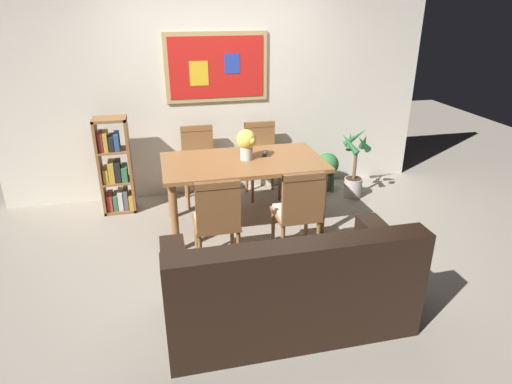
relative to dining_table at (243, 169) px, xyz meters
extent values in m
plane|color=gray|center=(-0.07, -0.49, -0.67)|extent=(12.00, 12.00, 0.00)
cube|color=silver|center=(-0.07, 1.12, 0.63)|extent=(5.20, 0.10, 2.60)
cube|color=tan|center=(-0.09, 1.05, 0.89)|extent=(1.21, 0.02, 0.80)
cube|color=red|center=(-0.09, 1.04, 0.89)|extent=(1.11, 0.01, 0.70)
cube|color=gold|center=(-0.30, 1.03, 0.83)|extent=(0.22, 0.00, 0.28)
cube|color=#263FA5|center=(0.09, 1.03, 0.93)|extent=(0.18, 0.00, 0.22)
cube|color=brown|center=(0.00, 0.00, 0.07)|extent=(1.66, 0.92, 0.04)
cylinder|color=brown|center=(-0.75, -0.38, -0.31)|extent=(0.07, 0.07, 0.72)
cylinder|color=brown|center=(0.75, -0.38, -0.31)|extent=(0.07, 0.07, 0.72)
cylinder|color=brown|center=(-0.75, 0.38, -0.31)|extent=(0.07, 0.07, 0.72)
cylinder|color=brown|center=(0.75, 0.38, -0.31)|extent=(0.07, 0.07, 0.72)
cube|color=brown|center=(-0.38, 0.73, -0.23)|extent=(0.40, 0.40, 0.03)
cube|color=beige|center=(-0.38, 0.73, -0.20)|extent=(0.36, 0.36, 0.03)
cylinder|color=brown|center=(-0.21, 0.90, -0.45)|extent=(0.04, 0.04, 0.42)
cylinder|color=brown|center=(-0.55, 0.90, -0.45)|extent=(0.04, 0.04, 0.42)
cylinder|color=brown|center=(-0.21, 0.56, -0.45)|extent=(0.04, 0.04, 0.42)
cylinder|color=brown|center=(-0.55, 0.56, -0.45)|extent=(0.04, 0.04, 0.42)
cube|color=brown|center=(-0.38, 0.91, 0.01)|extent=(0.38, 0.04, 0.46)
cube|color=brown|center=(-0.38, 0.91, 0.21)|extent=(0.38, 0.05, 0.06)
cube|color=brown|center=(-0.40, -0.71, -0.23)|extent=(0.40, 0.40, 0.03)
cube|color=beige|center=(-0.40, -0.71, -0.20)|extent=(0.36, 0.36, 0.03)
cylinder|color=brown|center=(-0.57, -0.88, -0.45)|extent=(0.04, 0.04, 0.42)
cylinder|color=brown|center=(-0.23, -0.88, -0.45)|extent=(0.04, 0.04, 0.42)
cylinder|color=brown|center=(-0.57, -0.54, -0.45)|extent=(0.04, 0.04, 0.42)
cylinder|color=brown|center=(-0.23, -0.54, -0.45)|extent=(0.04, 0.04, 0.42)
cube|color=brown|center=(-0.40, -0.89, 0.01)|extent=(0.38, 0.04, 0.46)
cube|color=brown|center=(-0.40, -0.89, 0.21)|extent=(0.38, 0.05, 0.06)
cube|color=brown|center=(0.40, 0.74, -0.23)|extent=(0.40, 0.40, 0.03)
cube|color=beige|center=(0.40, 0.74, -0.20)|extent=(0.36, 0.36, 0.03)
cylinder|color=brown|center=(0.57, 0.91, -0.45)|extent=(0.04, 0.04, 0.42)
cylinder|color=brown|center=(0.23, 0.91, -0.45)|extent=(0.04, 0.04, 0.42)
cylinder|color=brown|center=(0.57, 0.57, -0.45)|extent=(0.04, 0.04, 0.42)
cylinder|color=brown|center=(0.23, 0.57, -0.45)|extent=(0.04, 0.04, 0.42)
cube|color=brown|center=(0.40, 0.92, 0.01)|extent=(0.38, 0.04, 0.46)
cube|color=brown|center=(0.40, 0.92, 0.21)|extent=(0.38, 0.05, 0.06)
cube|color=brown|center=(0.36, -0.69, -0.23)|extent=(0.40, 0.40, 0.03)
cube|color=beige|center=(0.36, -0.69, -0.20)|extent=(0.36, 0.36, 0.03)
cylinder|color=brown|center=(0.19, -0.86, -0.45)|extent=(0.04, 0.04, 0.42)
cylinder|color=brown|center=(0.53, -0.86, -0.45)|extent=(0.04, 0.04, 0.42)
cylinder|color=brown|center=(0.19, -0.52, -0.45)|extent=(0.04, 0.04, 0.42)
cylinder|color=brown|center=(0.53, -0.52, -0.45)|extent=(0.04, 0.04, 0.42)
cube|color=brown|center=(0.36, -0.87, 0.01)|extent=(0.38, 0.04, 0.46)
cube|color=brown|center=(0.36, -0.87, 0.21)|extent=(0.38, 0.05, 0.06)
cube|color=black|center=(0.00, -1.57, -0.47)|extent=(1.80, 0.84, 0.40)
cube|color=black|center=(0.00, -1.89, -0.05)|extent=(1.80, 0.20, 0.44)
cube|color=black|center=(-0.81, -1.57, -0.16)|extent=(0.18, 0.80, 0.22)
cube|color=black|center=(0.81, -1.57, -0.16)|extent=(0.18, 0.80, 0.22)
cube|color=#8C6B4C|center=(-0.45, -1.75, -0.11)|extent=(0.32, 0.16, 0.33)
cube|color=maroon|center=(0.00, -1.75, -0.11)|extent=(0.32, 0.16, 0.33)
cube|color=#334C72|center=(0.45, -1.75, -0.11)|extent=(0.32, 0.16, 0.33)
cube|color=brown|center=(-1.50, 0.72, -0.11)|extent=(0.03, 0.28, 1.11)
cube|color=brown|center=(-1.17, 0.72, -0.11)|extent=(0.03, 0.28, 1.11)
cube|color=brown|center=(-1.33, 0.72, -0.65)|extent=(0.36, 0.28, 0.03)
cube|color=brown|center=(-1.33, 0.72, 0.42)|extent=(0.36, 0.28, 0.03)
cube|color=brown|center=(-1.33, 0.72, -0.30)|extent=(0.30, 0.28, 0.02)
cube|color=brown|center=(-1.33, 0.72, 0.07)|extent=(0.30, 0.28, 0.02)
cube|color=#B2332D|center=(-1.44, 0.72, -0.54)|extent=(0.06, 0.22, 0.19)
cube|color=#337247|center=(-1.38, 0.72, -0.55)|extent=(0.04, 0.22, 0.18)
cube|color=beige|center=(-1.32, 0.72, -0.53)|extent=(0.05, 0.22, 0.22)
cube|color=#595960|center=(-1.26, 0.72, -0.52)|extent=(0.05, 0.22, 0.23)
cube|color=gold|center=(-1.20, 0.72, -0.55)|extent=(0.05, 0.22, 0.17)
cube|color=gold|center=(-1.44, 0.72, -0.21)|extent=(0.05, 0.22, 0.16)
cube|color=gold|center=(-1.38, 0.72, -0.17)|extent=(0.06, 0.22, 0.23)
cube|color=black|center=(-1.31, 0.72, -0.17)|extent=(0.06, 0.22, 0.23)
cube|color=#337247|center=(-1.24, 0.72, -0.20)|extent=(0.06, 0.22, 0.17)
cube|color=#B2332D|center=(-1.45, 0.72, 0.18)|extent=(0.04, 0.22, 0.21)
cube|color=gold|center=(-1.40, 0.72, 0.18)|extent=(0.05, 0.22, 0.21)
cube|color=black|center=(-1.34, 0.72, 0.16)|extent=(0.05, 0.22, 0.16)
cube|color=#2D4C8C|center=(-1.28, 0.72, 0.17)|extent=(0.05, 0.22, 0.19)
cylinder|color=#4C4742|center=(1.26, 0.77, -0.55)|extent=(0.20, 0.20, 0.23)
cylinder|color=#332319|center=(1.26, 0.77, -0.45)|extent=(0.18, 0.18, 0.02)
sphere|color=#2D6B33|center=(1.26, 0.77, -0.32)|extent=(0.29, 0.29, 0.29)
cylinder|color=#2D6B33|center=(1.30, 0.65, -0.56)|extent=(0.03, 0.03, 0.32)
cylinder|color=#2D6B33|center=(1.36, 0.83, -0.53)|extent=(0.03, 0.03, 0.26)
cylinder|color=#B2ADA3|center=(1.49, 0.46, -0.55)|extent=(0.22, 0.22, 0.24)
cylinder|color=#332319|center=(1.49, 0.46, -0.43)|extent=(0.20, 0.20, 0.02)
cylinder|color=brown|center=(1.49, 0.46, -0.23)|extent=(0.04, 0.04, 0.39)
cone|color=#235B2D|center=(1.58, 0.45, 0.05)|extent=(0.11, 0.22, 0.23)
cone|color=#235B2D|center=(1.53, 0.61, 0.06)|extent=(0.31, 0.16, 0.26)
cone|color=#235B2D|center=(1.41, 0.50, 0.05)|extent=(0.16, 0.22, 0.22)
cone|color=#235B2D|center=(1.36, 0.40, 0.06)|extent=(0.20, 0.29, 0.25)
cone|color=#235B2D|center=(1.53, 0.36, 0.05)|extent=(0.25, 0.16, 0.23)
cylinder|color=beige|center=(0.04, 0.03, 0.16)|extent=(0.13, 0.13, 0.14)
sphere|color=#EACC4C|center=(0.04, 0.03, 0.31)|extent=(0.20, 0.20, 0.20)
sphere|color=#D86633|center=(0.00, 0.09, 0.29)|extent=(0.05, 0.05, 0.05)
sphere|color=#EACC4C|center=(0.09, -0.04, 0.30)|extent=(0.07, 0.07, 0.07)
sphere|color=pink|center=(0.12, 0.05, 0.32)|extent=(0.05, 0.05, 0.05)
cube|color=black|center=(0.27, 0.14, 0.10)|extent=(0.09, 0.16, 0.02)
cube|color=gray|center=(0.27, 0.14, 0.11)|extent=(0.06, 0.10, 0.00)
camera|label=1|loc=(-0.84, -4.21, 1.60)|focal=30.92mm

